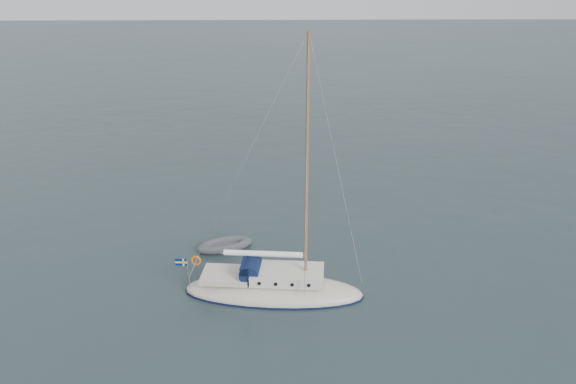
{
  "coord_description": "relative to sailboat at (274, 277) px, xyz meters",
  "views": [
    {
      "loc": [
        -0.08,
        -23.66,
        13.39
      ],
      "look_at": [
        0.57,
        0.0,
        4.07
      ],
      "focal_mm": 35.0,
      "sensor_mm": 36.0,
      "label": 1
    }
  ],
  "objects": [
    {
      "name": "ground",
      "position": [
        0.13,
        2.1,
        -0.9
      ],
      "size": [
        300.0,
        300.0,
        0.0
      ],
      "primitive_type": "plane",
      "color": "black",
      "rests_on": "ground"
    },
    {
      "name": "sailboat",
      "position": [
        0.0,
        0.0,
        0.0
      ],
      "size": [
        8.33,
        2.5,
        11.86
      ],
      "rotation": [
        0.0,
        0.0,
        -0.1
      ],
      "color": "beige",
      "rests_on": "ground"
    },
    {
      "name": "dinghy",
      "position": [
        -2.52,
        4.53,
        -0.71
      ],
      "size": [
        2.92,
        1.32,
        0.42
      ],
      "rotation": [
        0.0,
        0.0,
        0.38
      ],
      "color": "#525258",
      "rests_on": "ground"
    }
  ]
}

